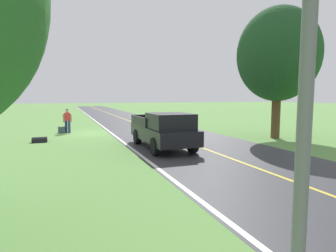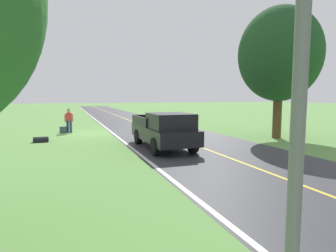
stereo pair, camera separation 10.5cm
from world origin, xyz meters
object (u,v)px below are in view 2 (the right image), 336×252
hitchhiker_walking (69,119)px  traffic_light_mast (292,3)px  pickup_truck_passing (165,130)px  suitcase_carried (63,130)px  tree_far_side_near (280,55)px

hitchhiker_walking → traffic_light_mast: 19.43m
pickup_truck_passing → hitchhiker_walking: bearing=-61.9°
suitcase_carried → pickup_truck_passing: (-4.87, 8.27, 0.73)m
suitcase_carried → tree_far_side_near: size_ratio=0.06×
pickup_truck_passing → suitcase_carried: bearing=-59.5°
hitchhiker_walking → suitcase_carried: hitchhiker_walking is taller
hitchhiker_walking → suitcase_carried: size_ratio=3.76×
traffic_light_mast → suitcase_carried: bearing=-82.5°
suitcase_carried → pickup_truck_passing: size_ratio=0.09×
pickup_truck_passing → tree_far_side_near: tree_far_side_near is taller
suitcase_carried → traffic_light_mast: traffic_light_mast is taller
traffic_light_mast → tree_far_side_near: 15.73m
suitcase_carried → pickup_truck_passing: pickup_truck_passing is taller
hitchhiker_walking → tree_far_side_near: size_ratio=0.22×
traffic_light_mast → tree_far_side_near: bearing=-130.5°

